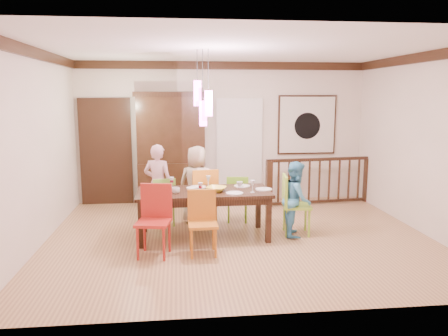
{
  "coord_description": "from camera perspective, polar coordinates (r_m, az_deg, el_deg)",
  "views": [
    {
      "loc": [
        -0.95,
        -6.59,
        2.22
      ],
      "look_at": [
        -0.21,
        0.28,
        1.07
      ],
      "focal_mm": 35.0,
      "sensor_mm": 36.0,
      "label": 1
    }
  ],
  "objects": [
    {
      "name": "wine_glass_c",
      "position": [
        6.51,
        -3.11,
        -2.74
      ],
      "size": [
        0.08,
        0.08,
        0.19
      ],
      "primitive_type": null,
      "color": "#590C19",
      "rests_on": "dining_table"
    },
    {
      "name": "napkin",
      "position": [
        6.43,
        -2.7,
        -3.69
      ],
      "size": [
        0.18,
        0.14,
        0.01
      ],
      "primitive_type": "cube",
      "color": "#D83359",
      "rests_on": "dining_table"
    },
    {
      "name": "pendant_cluster",
      "position": [
        6.66,
        -2.77,
        8.49
      ],
      "size": [
        0.27,
        0.21,
        1.14
      ],
      "color": "#EB46BD",
      "rests_on": "ceiling"
    },
    {
      "name": "small_bowl",
      "position": [
        6.81,
        -4.2,
        -2.78
      ],
      "size": [
        0.2,
        0.2,
        0.05
      ],
      "primitive_type": "imported",
      "rotation": [
        0.0,
        0.0,
        -0.13
      ],
      "color": "white",
      "rests_on": "dining_table"
    },
    {
      "name": "plate_end_right",
      "position": [
        6.92,
        5.22,
        -2.77
      ],
      "size": [
        0.26,
        0.26,
        0.01
      ],
      "primitive_type": "cylinder",
      "color": "white",
      "rests_on": "dining_table"
    },
    {
      "name": "person_far_mid",
      "position": [
        7.62,
        -3.54,
        -2.19
      ],
      "size": [
        0.76,
        0.6,
        1.36
      ],
      "primitive_type": "imported",
      "rotation": [
        0.0,
        0.0,
        2.86
      ],
      "color": "#C1B292",
      "rests_on": "floor"
    },
    {
      "name": "painting",
      "position": [
        9.48,
        10.78,
        5.56
      ],
      "size": [
        1.25,
        0.06,
        1.25
      ],
      "color": "black",
      "rests_on": "wall_back"
    },
    {
      "name": "wine_glass_b",
      "position": [
        7.05,
        -2.07,
        -1.78
      ],
      "size": [
        0.08,
        0.08,
        0.19
      ],
      "primitive_type": null,
      "color": "silver",
      "rests_on": "dining_table"
    },
    {
      "name": "person_far_left",
      "position": [
        7.69,
        -8.62,
        -2.07
      ],
      "size": [
        0.59,
        0.47,
        1.39
      ],
      "primitive_type": "imported",
      "rotation": [
        0.0,
        0.0,
        2.83
      ],
      "color": "beige",
      "rests_on": "floor"
    },
    {
      "name": "wall_left",
      "position": [
        6.95,
        -23.28,
        2.34
      ],
      "size": [
        0.0,
        5.0,
        5.0
      ],
      "primitive_type": "plane",
      "rotation": [
        1.57,
        0.0,
        1.57
      ],
      "color": "beige",
      "rests_on": "floor"
    },
    {
      "name": "panel_door",
      "position": [
        9.23,
        -15.13,
        1.87
      ],
      "size": [
        1.04,
        0.07,
        2.24
      ],
      "primitive_type": "cube",
      "color": "black",
      "rests_on": "wall_back"
    },
    {
      "name": "chair_near_mid",
      "position": [
        6.14,
        -2.79,
        -6.68
      ],
      "size": [
        0.41,
        0.41,
        0.9
      ],
      "rotation": [
        0.0,
        0.0,
        0.02
      ],
      "color": "#BA6A1C",
      "rests_on": "floor"
    },
    {
      "name": "floor",
      "position": [
        7.02,
        1.97,
        -8.96
      ],
      "size": [
        6.0,
        6.0,
        0.0
      ],
      "primitive_type": "plane",
      "color": "#996E4A",
      "rests_on": "ground"
    },
    {
      "name": "chair_far_right",
      "position": [
        7.75,
        1.75,
        -3.53
      ],
      "size": [
        0.42,
        0.42,
        0.83
      ],
      "rotation": [
        0.0,
        0.0,
        3.01
      ],
      "color": "#6CB322",
      "rests_on": "floor"
    },
    {
      "name": "wine_glass_d",
      "position": [
        6.69,
        3.75,
        -2.41
      ],
      "size": [
        0.08,
        0.08,
        0.19
      ],
      "primitive_type": null,
      "color": "silver",
      "rests_on": "dining_table"
    },
    {
      "name": "wall_back",
      "position": [
        9.18,
        -0.18,
        4.66
      ],
      "size": [
        6.0,
        0.0,
        6.0
      ],
      "primitive_type": "plane",
      "rotation": [
        1.57,
        0.0,
        0.0
      ],
      "color": "beige",
      "rests_on": "floor"
    },
    {
      "name": "plate_far_left",
      "position": [
        7.07,
        -9.0,
        -2.58
      ],
      "size": [
        0.26,
        0.26,
        0.01
      ],
      "primitive_type": "cylinder",
      "color": "white",
      "rests_on": "dining_table"
    },
    {
      "name": "person_end_right",
      "position": [
        7.04,
        9.41,
        -3.97
      ],
      "size": [
        0.55,
        0.66,
        1.2
      ],
      "primitive_type": "imported",
      "rotation": [
        0.0,
        0.0,
        1.38
      ],
      "color": "#479BC6",
      "rests_on": "floor"
    },
    {
      "name": "balustrade",
      "position": [
        9.18,
        12.34,
        -1.54
      ],
      "size": [
        2.3,
        0.31,
        0.96
      ],
      "rotation": [
        0.0,
        0.0,
        0.1
      ],
      "color": "black",
      "rests_on": "floor"
    },
    {
      "name": "cup_left",
      "position": [
        6.65,
        -6.33,
        -2.93
      ],
      "size": [
        0.13,
        0.13,
        0.1
      ],
      "primitive_type": "imported",
      "rotation": [
        0.0,
        0.0,
        -0.06
      ],
      "color": "silver",
      "rests_on": "dining_table"
    },
    {
      "name": "plate_far_mid",
      "position": [
        7.07,
        -3.43,
        -2.49
      ],
      "size": [
        0.26,
        0.26,
        0.01
      ],
      "primitive_type": "cylinder",
      "color": "white",
      "rests_on": "dining_table"
    },
    {
      "name": "serving_bowl",
      "position": [
        6.76,
        -1.03,
        -2.76
      ],
      "size": [
        0.4,
        0.4,
        0.07
      ],
      "primitive_type": "imported",
      "rotation": [
        0.0,
        0.0,
        -0.41
      ],
      "color": "yellow",
      "rests_on": "dining_table"
    },
    {
      "name": "wall_right",
      "position": [
        7.73,
        24.68,
        2.89
      ],
      "size": [
        0.0,
        5.0,
        5.0
      ],
      "primitive_type": "plane",
      "rotation": [
        1.57,
        0.0,
        -1.57
      ],
      "color": "beige",
      "rests_on": "floor"
    },
    {
      "name": "dining_table",
      "position": [
        6.84,
        -2.67,
        -3.68
      ],
      "size": [
        2.08,
        0.97,
        0.75
      ],
      "rotation": [
        0.0,
        0.0,
        0.02
      ],
      "color": "black",
      "rests_on": "floor"
    },
    {
      "name": "chair_far_left",
      "position": [
        7.59,
        -7.96,
        -3.86
      ],
      "size": [
        0.44,
        0.44,
        0.84
      ],
      "rotation": [
        0.0,
        0.0,
        3.32
      ],
      "color": "#7BB83B",
      "rests_on": "floor"
    },
    {
      "name": "cup_right",
      "position": [
        7.05,
        2.05,
        -2.17
      ],
      "size": [
        0.13,
        0.13,
        0.09
      ],
      "primitive_type": "imported",
      "rotation": [
        0.0,
        0.0,
        -0.38
      ],
      "color": "silver",
      "rests_on": "dining_table"
    },
    {
      "name": "wine_glass_a",
      "position": [
        6.98,
        -6.84,
        -1.96
      ],
      "size": [
        0.08,
        0.08,
        0.19
      ],
      "primitive_type": null,
      "color": "#590C19",
      "rests_on": "dining_table"
    },
    {
      "name": "chair_near_left",
      "position": [
        6.14,
        -9.22,
        -6.27
      ],
      "size": [
        0.53,
        0.53,
        0.99
      ],
      "rotation": [
        0.0,
        0.0,
        -0.19
      ],
      "color": "#A3211A",
      "rests_on": "floor"
    },
    {
      "name": "chair_end_right",
      "position": [
        7.11,
        9.5,
        -4.23
      ],
      "size": [
        0.49,
        0.49,
        0.96
      ],
      "rotation": [
        0.0,
        0.0,
        1.44
      ],
      "color": "#95CA35",
      "rests_on": "floor"
    },
    {
      "name": "ceiling",
      "position": [
        6.7,
        2.12,
        15.3
      ],
      "size": [
        6.0,
        6.0,
        0.0
      ],
      "primitive_type": "plane",
      "rotation": [
        3.14,
        0.0,
        0.0
      ],
      "color": "white",
      "rests_on": "wall_back"
    },
    {
      "name": "chair_far_mid",
      "position": [
        7.57,
        -2.74,
        -3.16
      ],
      "size": [
        0.51,
        0.51,
        0.99
      ],
      "rotation": [
        0.0,
        0.0,
        3.3
      ],
      "color": "orange",
      "rests_on": "floor"
    },
    {
      "name": "white_doorway",
      "position": [
        9.23,
        2.01,
        2.18
      ],
      "size": [
        0.97,
        0.05,
        2.22
      ],
      "primitive_type": "cube",
      "color": "silver",
      "rests_on": "wall_back"
    },
    {
      "name": "crown_molding",
      "position": [
        6.69,
        2.11,
        14.61
      ],
      "size": [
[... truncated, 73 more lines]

